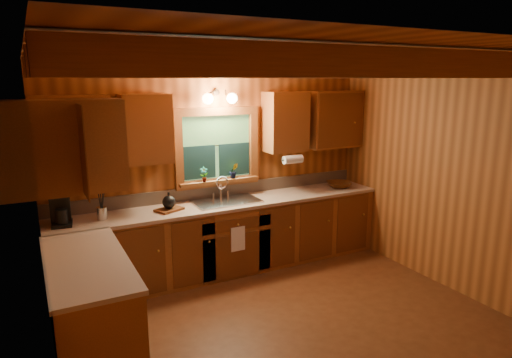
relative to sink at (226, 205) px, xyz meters
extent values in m
plane|color=#592D15|center=(0.00, -1.60, -0.86)|extent=(4.20, 4.20, 0.00)
plane|color=brown|center=(0.00, -1.60, 1.74)|extent=(4.20, 4.20, 0.00)
plane|color=brown|center=(0.00, 0.30, 0.44)|extent=(4.20, 0.00, 4.20)
plane|color=brown|center=(0.00, -3.50, 0.44)|extent=(4.20, 0.00, 4.20)
plane|color=brown|center=(-2.10, -1.60, 0.44)|extent=(0.00, 3.80, 3.80)
plane|color=brown|center=(2.10, -1.60, 0.44)|extent=(0.00, 3.80, 3.80)
cube|color=brown|center=(0.00, -2.80, 1.63)|extent=(4.20, 0.14, 0.18)
cube|color=brown|center=(0.00, -2.00, 1.63)|extent=(4.20, 0.14, 0.18)
cube|color=brown|center=(0.00, -1.20, 1.63)|extent=(4.20, 0.14, 0.18)
cube|color=brown|center=(0.00, -0.40, 1.63)|extent=(4.20, 0.14, 0.18)
cube|color=brown|center=(0.00, -0.01, -0.43)|extent=(4.20, 0.62, 0.86)
cube|color=brown|center=(-1.79, -1.12, -0.43)|extent=(0.62, 1.60, 0.86)
cube|color=tan|center=(0.00, -0.01, 0.02)|extent=(4.20, 0.66, 0.04)
cube|color=tan|center=(-1.78, -1.12, 0.02)|extent=(0.64, 1.60, 0.04)
cube|color=tan|center=(0.00, 0.28, 0.12)|extent=(4.20, 0.02, 0.16)
cube|color=white|center=(-1.47, -0.92, -0.43)|extent=(0.02, 0.60, 0.80)
cube|color=brown|center=(-1.70, 0.13, 0.98)|extent=(0.78, 0.34, 0.78)
cube|color=brown|center=(-0.92, 0.13, 0.98)|extent=(0.55, 0.34, 0.78)
cube|color=brown|center=(0.92, 0.13, 0.98)|extent=(0.55, 0.34, 0.78)
cube|color=brown|center=(1.70, 0.13, 0.98)|extent=(0.78, 0.34, 0.78)
cube|color=brown|center=(-1.93, -0.92, 0.98)|extent=(0.34, 1.10, 0.78)
cube|color=brown|center=(0.00, 0.26, 1.14)|extent=(1.12, 0.08, 0.10)
cube|color=brown|center=(0.00, 0.26, 0.24)|extent=(1.12, 0.08, 0.10)
cube|color=brown|center=(-0.51, 0.26, 0.69)|extent=(0.10, 0.08, 0.80)
cube|color=brown|center=(0.51, 0.26, 0.69)|extent=(0.10, 0.08, 0.80)
cube|color=#3E7732|center=(0.00, 0.29, 0.69)|extent=(0.92, 0.01, 0.80)
cube|color=#102A2D|center=(-0.24, 0.27, 0.52)|extent=(0.42, 0.02, 0.42)
cube|color=#102A2D|center=(0.24, 0.27, 0.52)|extent=(0.42, 0.02, 0.42)
cylinder|color=black|center=(0.00, 0.27, 0.71)|extent=(0.92, 0.01, 0.01)
cube|color=brown|center=(0.00, 0.22, 0.26)|extent=(1.06, 0.14, 0.04)
cylinder|color=black|center=(0.00, 0.26, 1.37)|extent=(0.08, 0.03, 0.08)
cylinder|color=black|center=(-0.10, 0.20, 1.37)|extent=(0.09, 0.17, 0.08)
cylinder|color=black|center=(0.10, 0.20, 1.37)|extent=(0.09, 0.17, 0.08)
sphere|color=#FFE0A5|center=(-0.16, 0.14, 1.30)|extent=(0.13, 0.13, 0.13)
sphere|color=#FFE0A5|center=(0.16, 0.14, 1.30)|extent=(0.13, 0.13, 0.13)
cylinder|color=white|center=(0.92, -0.07, 0.51)|extent=(0.27, 0.11, 0.11)
cube|color=white|center=(0.00, -0.34, -0.34)|extent=(0.18, 0.01, 0.30)
cube|color=silver|center=(0.00, 0.00, 0.05)|extent=(0.82, 0.48, 0.02)
cube|color=#262628|center=(-0.19, 0.00, -0.02)|extent=(0.34, 0.40, 0.14)
cube|color=#262628|center=(0.19, 0.00, -0.02)|extent=(0.34, 0.40, 0.14)
cylinder|color=silver|center=(0.00, 0.18, 0.15)|extent=(0.04, 0.04, 0.22)
torus|color=silver|center=(0.00, 0.12, 0.26)|extent=(0.16, 0.02, 0.16)
cube|color=black|center=(-1.89, -0.05, 0.06)|extent=(0.20, 0.24, 0.03)
cube|color=black|center=(-1.89, 0.03, 0.23)|extent=(0.20, 0.09, 0.33)
cube|color=black|center=(-1.89, -0.07, 0.38)|extent=(0.20, 0.22, 0.04)
cylinder|color=black|center=(-1.89, -0.09, 0.15)|extent=(0.12, 0.12, 0.14)
cylinder|color=silver|center=(-1.48, -0.03, 0.11)|extent=(0.11, 0.11, 0.14)
cylinder|color=black|center=(-1.50, -0.04, 0.25)|extent=(0.03, 0.03, 0.20)
cylinder|color=black|center=(-1.48, -0.03, 0.25)|extent=(0.01, 0.01, 0.20)
cylinder|color=black|center=(-1.47, -0.02, 0.25)|extent=(0.03, 0.03, 0.20)
cylinder|color=black|center=(-1.46, -0.01, 0.25)|extent=(0.04, 0.05, 0.20)
cube|color=#5E2E14|center=(-0.74, -0.05, 0.06)|extent=(0.35, 0.31, 0.03)
sphere|color=black|center=(-0.74, -0.05, 0.15)|extent=(0.15, 0.15, 0.15)
cylinder|color=black|center=(-0.74, -0.05, 0.24)|extent=(0.02, 0.02, 0.04)
imported|color=#48230C|center=(1.71, -0.05, 0.09)|extent=(0.44, 0.44, 0.08)
imported|color=#5E2E14|center=(-0.22, 0.18, 0.38)|extent=(0.11, 0.09, 0.19)
imported|color=#5E2E14|center=(0.20, 0.20, 0.38)|extent=(0.12, 0.10, 0.20)
camera|label=1|loc=(-2.15, -4.92, 1.54)|focal=31.33mm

